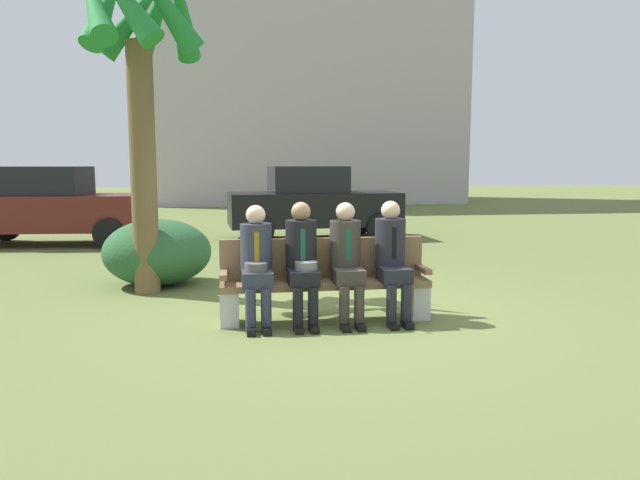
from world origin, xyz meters
The scene contains 11 objects.
ground_plane centered at (0.00, 0.00, 0.00)m, with size 80.00×80.00×0.00m, color #5C6B35.
park_bench centered at (-0.21, -0.13, 0.44)m, with size 2.30×0.44×0.90m.
seated_man_leftmost centered at (-0.97, -0.27, 0.72)m, with size 0.34×0.72×1.29m.
seated_man_centerleft centered at (-0.48, -0.27, 0.73)m, with size 0.34×0.72×1.32m.
seated_man_centerright centered at (0.01, -0.26, 0.73)m, with size 0.34×0.72×1.31m.
seated_man_rightmost centered at (0.52, -0.26, 0.74)m, with size 0.34×0.72×1.32m.
palm_tree_tall centered at (-2.36, 1.55, 3.25)m, with size 1.79×1.68×4.58m.
shrub_near_bench centered at (-2.28, 2.08, 0.48)m, with size 1.52×1.39×0.95m, color #295830.
parked_car_near centered at (-5.04, 6.84, 0.84)m, with size 4.01×1.97×1.68m.
parked_car_far centered at (0.64, 7.02, 0.84)m, with size 4.00×1.93×1.68m.
building_backdrop centered at (2.22, 21.52, 6.68)m, with size 14.45×7.05×13.31m.
Camera 1 is at (-1.22, -6.48, 1.72)m, focal length 33.05 mm.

